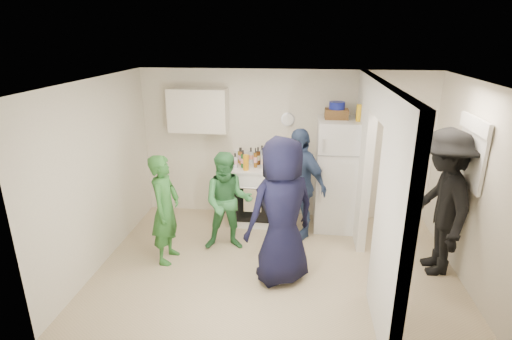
{
  "coord_description": "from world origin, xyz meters",
  "views": [
    {
      "loc": [
        0.27,
        -4.76,
        3.05
      ],
      "look_at": [
        -0.33,
        0.4,
        1.25
      ],
      "focal_mm": 28.0,
      "sensor_mm": 36.0,
      "label": 1
    }
  ],
  "objects_px": {
    "stove": "(255,194)",
    "person_nook": "(442,203)",
    "wicker_basket": "(336,114)",
    "person_green_center": "(228,202)",
    "fridge": "(339,175)",
    "person_green_left": "(165,209)",
    "person_denim": "(298,184)",
    "yellow_cup_stack_top": "(359,113)",
    "blue_bowl": "(337,105)",
    "person_navy": "(282,212)"
  },
  "relations": [
    {
      "from": "stove",
      "to": "person_green_left",
      "type": "xyz_separation_m",
      "value": [
        -1.07,
        -1.36,
        0.28
      ]
    },
    {
      "from": "fridge",
      "to": "person_denim",
      "type": "distance_m",
      "value": 0.75
    },
    {
      "from": "person_navy",
      "to": "person_nook",
      "type": "xyz_separation_m",
      "value": [
        2.03,
        0.46,
        0.02
      ]
    },
    {
      "from": "person_nook",
      "to": "stove",
      "type": "bearing_deg",
      "value": -116.05
    },
    {
      "from": "fridge",
      "to": "person_green_center",
      "type": "distance_m",
      "value": 1.88
    },
    {
      "from": "stove",
      "to": "fridge",
      "type": "height_order",
      "value": "fridge"
    },
    {
      "from": "fridge",
      "to": "yellow_cup_stack_top",
      "type": "relative_size",
      "value": 7.16
    },
    {
      "from": "fridge",
      "to": "wicker_basket",
      "type": "xyz_separation_m",
      "value": [
        -0.1,
        0.05,
        0.97
      ]
    },
    {
      "from": "blue_bowl",
      "to": "person_navy",
      "type": "height_order",
      "value": "blue_bowl"
    },
    {
      "from": "person_green_center",
      "to": "wicker_basket",
      "type": "bearing_deg",
      "value": 24.29
    },
    {
      "from": "fridge",
      "to": "blue_bowl",
      "type": "xyz_separation_m",
      "value": [
        -0.1,
        0.05,
        1.1
      ]
    },
    {
      "from": "person_green_left",
      "to": "person_green_center",
      "type": "bearing_deg",
      "value": -58.52
    },
    {
      "from": "yellow_cup_stack_top",
      "to": "blue_bowl",
      "type": "bearing_deg",
      "value": 154.89
    },
    {
      "from": "person_green_left",
      "to": "person_denim",
      "type": "xyz_separation_m",
      "value": [
        1.78,
        0.94,
        0.1
      ]
    },
    {
      "from": "yellow_cup_stack_top",
      "to": "person_navy",
      "type": "distance_m",
      "value": 2.08
    },
    {
      "from": "wicker_basket",
      "to": "person_denim",
      "type": "height_order",
      "value": "wicker_basket"
    },
    {
      "from": "person_green_left",
      "to": "person_denim",
      "type": "height_order",
      "value": "person_denim"
    },
    {
      "from": "person_denim",
      "to": "person_nook",
      "type": "relative_size",
      "value": 0.89
    },
    {
      "from": "fridge",
      "to": "wicker_basket",
      "type": "relative_size",
      "value": 5.11
    },
    {
      "from": "fridge",
      "to": "person_denim",
      "type": "xyz_separation_m",
      "value": [
        -0.64,
        -0.39,
        -0.03
      ]
    },
    {
      "from": "stove",
      "to": "yellow_cup_stack_top",
      "type": "xyz_separation_m",
      "value": [
        1.57,
        -0.13,
        1.42
      ]
    },
    {
      "from": "stove",
      "to": "person_nook",
      "type": "relative_size",
      "value": 0.5
    },
    {
      "from": "yellow_cup_stack_top",
      "to": "person_denim",
      "type": "distance_m",
      "value": 1.39
    },
    {
      "from": "stove",
      "to": "person_green_center",
      "type": "xyz_separation_m",
      "value": [
        -0.28,
        -0.95,
        0.25
      ]
    },
    {
      "from": "blue_bowl",
      "to": "person_green_center",
      "type": "bearing_deg",
      "value": -147.82
    },
    {
      "from": "person_navy",
      "to": "wicker_basket",
      "type": "bearing_deg",
      "value": -147.32
    },
    {
      "from": "fridge",
      "to": "person_navy",
      "type": "xyz_separation_m",
      "value": [
        -0.83,
        -1.62,
        0.06
      ]
    },
    {
      "from": "stove",
      "to": "person_navy",
      "type": "height_order",
      "value": "person_navy"
    },
    {
      "from": "person_nook",
      "to": "person_denim",
      "type": "bearing_deg",
      "value": -113.79
    },
    {
      "from": "yellow_cup_stack_top",
      "to": "person_green_center",
      "type": "bearing_deg",
      "value": -156.26
    },
    {
      "from": "fridge",
      "to": "person_navy",
      "type": "height_order",
      "value": "person_navy"
    },
    {
      "from": "person_denim",
      "to": "person_nook",
      "type": "xyz_separation_m",
      "value": [
        1.84,
        -0.77,
        0.11
      ]
    },
    {
      "from": "person_green_center",
      "to": "person_nook",
      "type": "height_order",
      "value": "person_nook"
    },
    {
      "from": "wicker_basket",
      "to": "blue_bowl",
      "type": "relative_size",
      "value": 1.46
    },
    {
      "from": "person_green_left",
      "to": "person_navy",
      "type": "xyz_separation_m",
      "value": [
        1.59,
        -0.29,
        0.18
      ]
    },
    {
      "from": "wicker_basket",
      "to": "person_green_center",
      "type": "height_order",
      "value": "wicker_basket"
    },
    {
      "from": "stove",
      "to": "wicker_basket",
      "type": "height_order",
      "value": "wicker_basket"
    },
    {
      "from": "person_green_left",
      "to": "person_denim",
      "type": "distance_m",
      "value": 2.02
    },
    {
      "from": "blue_bowl",
      "to": "wicker_basket",
      "type": "bearing_deg",
      "value": 0.0
    },
    {
      "from": "yellow_cup_stack_top",
      "to": "person_green_left",
      "type": "bearing_deg",
      "value": -155.11
    },
    {
      "from": "person_denim",
      "to": "person_navy",
      "type": "height_order",
      "value": "person_navy"
    },
    {
      "from": "person_green_left",
      "to": "person_navy",
      "type": "distance_m",
      "value": 1.63
    },
    {
      "from": "wicker_basket",
      "to": "person_green_center",
      "type": "distance_m",
      "value": 2.14
    },
    {
      "from": "wicker_basket",
      "to": "person_nook",
      "type": "height_order",
      "value": "person_nook"
    },
    {
      "from": "person_denim",
      "to": "person_navy",
      "type": "distance_m",
      "value": 1.25
    },
    {
      "from": "fridge",
      "to": "person_navy",
      "type": "bearing_deg",
      "value": -117.15
    },
    {
      "from": "blue_bowl",
      "to": "yellow_cup_stack_top",
      "type": "bearing_deg",
      "value": -25.11
    },
    {
      "from": "person_green_left",
      "to": "person_nook",
      "type": "relative_size",
      "value": 0.79
    },
    {
      "from": "fridge",
      "to": "stove",
      "type": "bearing_deg",
      "value": 178.73
    },
    {
      "from": "person_nook",
      "to": "person_green_center",
      "type": "bearing_deg",
      "value": -95.97
    }
  ]
}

